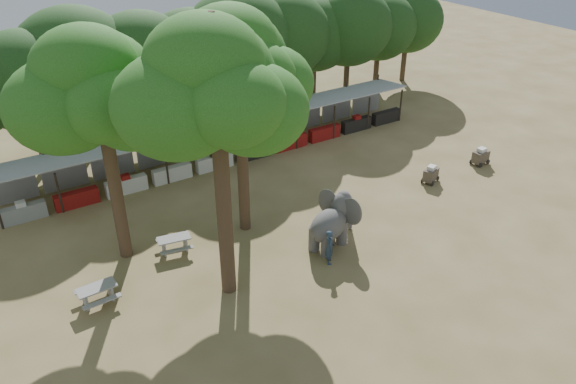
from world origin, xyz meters
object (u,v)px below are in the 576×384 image
cart_front (431,174)px  yard_tree_center (211,90)px  handler (330,247)px  cart_back (481,156)px  elephant (333,221)px  yard_tree_back (234,67)px  picnic_table_near (97,292)px  picnic_table_far (174,242)px  yard_tree_left (94,92)px

cart_front → yard_tree_center: bearing=167.9°
handler → cart_back: handler is taller
elephant → cart_back: (13.08, 2.04, -0.74)m
yard_tree_back → cart_back: (16.24, -1.69, -8.00)m
cart_front → picnic_table_near: bearing=159.9°
cart_back → yard_tree_center: bearing=-178.0°
picnic_table_far → cart_back: size_ratio=1.52×
yard_tree_left → yard_tree_center: 5.92m
cart_back → picnic_table_near: bearing=175.8°
yard_tree_left → handler: size_ratio=6.23×
picnic_table_far → cart_back: cart_back is taller
yard_tree_back → cart_front: yard_tree_back is taller
picnic_table_near → elephant: bearing=-11.1°
yard_tree_left → picnic_table_far: 8.09m
yard_tree_center → cart_back: 21.22m
yard_tree_center → picnic_table_near: bearing=157.8°
yard_tree_left → yard_tree_center: size_ratio=0.92×
picnic_table_far → cart_front: cart_front is taller
elephant → cart_front: elephant is taller
handler → elephant: bearing=-12.4°
yard_tree_center → yard_tree_back: yard_tree_center is taller
elephant → handler: 1.71m
yard_tree_left → cart_back: 23.67m
picnic_table_far → cart_back: bearing=6.1°
yard_tree_back → handler: size_ratio=6.42×
picnic_table_far → cart_front: 15.71m
yard_tree_left → yard_tree_back: size_ratio=0.97×
yard_tree_back → cart_front: (11.86, -1.73, -8.02)m
elephant → picnic_table_near: bearing=152.0°
yard_tree_left → picnic_table_near: (-2.00, -2.96, -7.67)m
picnic_table_near → picnic_table_far: picnic_table_near is taller
yard_tree_back → picnic_table_far: yard_tree_back is taller
yard_tree_left → handler: yard_tree_left is taller
handler → picnic_table_near: 10.49m
yard_tree_back → picnic_table_near: bearing=-166.2°
yard_tree_left → yard_tree_back: yard_tree_back is taller
picnic_table_near → cart_back: cart_back is taller
picnic_table_near → cart_front: bearing=-1.4°
picnic_table_near → cart_front: cart_front is taller
yard_tree_center → picnic_table_near: 10.22m
yard_tree_back → yard_tree_center: bearing=-126.9°
elephant → handler: bearing=-150.5°
yard_tree_center → picnic_table_far: bearing=101.5°
yard_tree_back → elephant: size_ratio=3.28×
cart_front → cart_back: (4.38, 0.04, 0.02)m
cart_back → picnic_table_far: bearing=170.9°
yard_tree_back → picnic_table_far: bearing=-177.0°
yard_tree_left → picnic_table_near: yard_tree_left is taller
picnic_table_far → cart_front: bearing=4.8°
yard_tree_back → picnic_table_far: (-3.77, -0.20, -8.03)m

